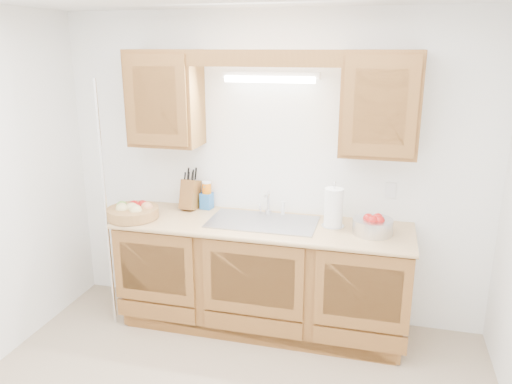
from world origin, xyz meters
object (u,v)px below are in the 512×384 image
(knife_block, at_px, (190,194))
(paper_towel, at_px, (334,208))
(apple_bowl, at_px, (373,225))
(fruit_basket, at_px, (133,211))

(knife_block, relative_size, paper_towel, 1.00)
(apple_bowl, bearing_deg, fruit_basket, -176.33)
(fruit_basket, xyz_separation_m, paper_towel, (1.57, 0.19, 0.09))
(apple_bowl, bearing_deg, paper_towel, 166.23)
(fruit_basket, relative_size, apple_bowl, 1.35)
(paper_towel, bearing_deg, fruit_basket, -173.00)
(fruit_basket, bearing_deg, apple_bowl, 3.67)
(knife_block, xyz_separation_m, paper_towel, (1.21, -0.15, 0.02))
(fruit_basket, height_order, apple_bowl, apple_bowl)
(knife_block, relative_size, apple_bowl, 0.94)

